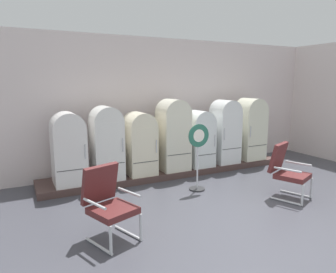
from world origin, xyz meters
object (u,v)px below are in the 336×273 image
at_px(refrigerator_5, 225,130).
at_px(armchair_right, 287,169).
at_px(refrigerator_0, 68,146).
at_px(sign_stand, 198,158).
at_px(refrigerator_3, 173,133).
at_px(refrigerator_4, 199,137).
at_px(refrigerator_2, 140,142).
at_px(refrigerator_6, 250,127).
at_px(armchair_left, 108,201).
at_px(refrigerator_1, 107,141).

bearing_deg(refrigerator_5, armchair_right, -95.93).
relative_size(refrigerator_0, sign_stand, 1.07).
bearing_deg(refrigerator_0, armchair_right, -32.37).
bearing_deg(armchair_right, refrigerator_5, 84.07).
xyz_separation_m(refrigerator_3, refrigerator_4, (0.72, 0.01, -0.16)).
bearing_deg(armchair_right, refrigerator_2, 132.27).
distance_m(refrigerator_2, armchair_right, 3.09).
xyz_separation_m(refrigerator_0, refrigerator_4, (3.06, -0.02, -0.05)).
bearing_deg(refrigerator_2, refrigerator_0, 179.96).
relative_size(refrigerator_0, armchair_right, 1.40).
height_order(refrigerator_4, refrigerator_6, refrigerator_6).
height_order(refrigerator_2, sign_stand, refrigerator_2).
bearing_deg(refrigerator_6, sign_stand, -153.98).
height_order(refrigerator_5, refrigerator_6, refrigerator_6).
height_order(refrigerator_0, armchair_left, refrigerator_0).
distance_m(refrigerator_3, refrigerator_6, 2.31).
relative_size(armchair_left, sign_stand, 0.77).
distance_m(refrigerator_6, armchair_left, 5.07).
bearing_deg(sign_stand, armchair_right, -40.69).
bearing_deg(refrigerator_5, refrigerator_2, 178.90).
distance_m(refrigerator_0, refrigerator_2, 1.52).
xyz_separation_m(refrigerator_3, armchair_right, (1.24, -2.25, -0.46)).
distance_m(refrigerator_6, sign_stand, 2.63).
bearing_deg(refrigerator_2, refrigerator_1, -177.19).
xyz_separation_m(refrigerator_3, sign_stand, (-0.04, -1.14, -0.36)).
height_order(refrigerator_1, sign_stand, refrigerator_1).
bearing_deg(armchair_left, refrigerator_5, 31.42).
relative_size(refrigerator_5, armchair_left, 1.53).
distance_m(refrigerator_3, sign_stand, 1.20).
relative_size(refrigerator_6, sign_stand, 1.19).
bearing_deg(sign_stand, refrigerator_6, 26.02).
xyz_separation_m(refrigerator_4, refrigerator_5, (0.76, -0.03, 0.13)).
distance_m(refrigerator_5, armchair_left, 4.34).
bearing_deg(sign_stand, refrigerator_3, 88.06).
bearing_deg(refrigerator_1, refrigerator_3, 0.30).
height_order(refrigerator_6, armchair_left, refrigerator_6).
height_order(refrigerator_0, refrigerator_3, refrigerator_3).
bearing_deg(refrigerator_3, armchair_left, -134.27).
bearing_deg(refrigerator_4, refrigerator_6, -0.34).
height_order(refrigerator_2, refrigerator_6, refrigerator_6).
xyz_separation_m(refrigerator_0, sign_stand, (2.31, -1.17, -0.25)).
xyz_separation_m(refrigerator_1, refrigerator_2, (0.75, 0.04, -0.09)).
bearing_deg(sign_stand, refrigerator_2, 123.84).
xyz_separation_m(refrigerator_5, armchair_left, (-3.68, -2.25, -0.43)).
relative_size(refrigerator_1, armchair_right, 1.48).
height_order(armchair_left, sign_stand, sign_stand).
xyz_separation_m(refrigerator_2, refrigerator_4, (1.54, -0.02, -0.01)).
height_order(refrigerator_1, armchair_left, refrigerator_1).
xyz_separation_m(refrigerator_2, sign_stand, (0.79, -1.17, -0.21)).
bearing_deg(refrigerator_3, refrigerator_6, 0.02).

